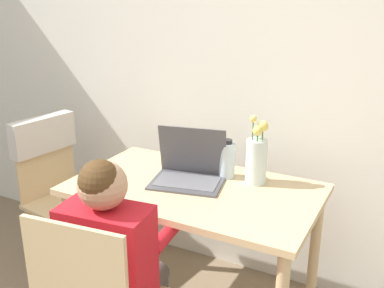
{
  "coord_description": "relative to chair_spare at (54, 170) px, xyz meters",
  "views": [
    {
      "loc": [
        1.13,
        -0.01,
        1.58
      ],
      "look_at": [
        0.21,
        1.73,
        0.91
      ],
      "focal_mm": 42.0,
      "sensor_mm": 36.0,
      "label": 1
    }
  ],
  "objects": [
    {
      "name": "wall_back",
      "position": [
        0.68,
        0.49,
        0.64
      ],
      "size": [
        6.4,
        0.05,
        2.5
      ],
      "color": "white",
      "rests_on": "ground_plane"
    },
    {
      "name": "dining_table",
      "position": [
        0.94,
        -0.07,
        0.02
      ],
      "size": [
        1.13,
        0.66,
        0.73
      ],
      "color": "#D6B784",
      "rests_on": "ground_plane"
    },
    {
      "name": "chair_spare",
      "position": [
        0.0,
        0.0,
        0.0
      ],
      "size": [
        0.49,
        0.46,
        0.91
      ],
      "rotation": [
        0.0,
        0.0,
        1.42
      ],
      "color": "#D6B784",
      "rests_on": "ground_plane"
    },
    {
      "name": "person_seated",
      "position": [
        0.88,
        -0.6,
        0.04
      ],
      "size": [
        0.38,
        0.46,
        1.05
      ],
      "rotation": [
        0.0,
        0.0,
        3.26
      ],
      "color": "red",
      "rests_on": "ground_plane"
    },
    {
      "name": "laptop",
      "position": [
        0.89,
        -0.01,
        0.18
      ],
      "size": [
        0.37,
        0.31,
        0.25
      ],
      "rotation": [
        0.0,
        0.0,
        0.22
      ],
      "color": "#4C4C51",
      "rests_on": "dining_table"
    },
    {
      "name": "flower_vase",
      "position": [
        1.18,
        0.11,
        0.25
      ],
      "size": [
        0.1,
        0.1,
        0.32
      ],
      "color": "silver",
      "rests_on": "dining_table"
    },
    {
      "name": "water_bottle",
      "position": [
        1.03,
        0.11,
        0.21
      ],
      "size": [
        0.08,
        0.08,
        0.19
      ],
      "color": "silver",
      "rests_on": "dining_table"
    }
  ]
}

